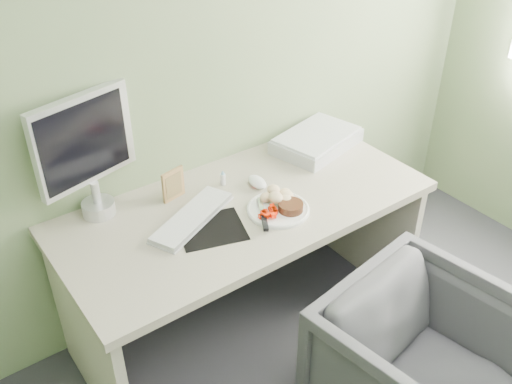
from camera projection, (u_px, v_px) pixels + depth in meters
wall_back at (190, 37)px, 2.33m from camera, size 3.50×0.00×3.50m
desk at (245, 237)px, 2.53m from camera, size 1.60×0.75×0.73m
plate at (278, 210)px, 2.38m from camera, size 0.26×0.26×0.01m
steak at (291, 207)px, 2.35m from camera, size 0.12×0.12×0.03m
potato_pile at (275, 192)px, 2.41m from camera, size 0.14×0.12×0.07m
carrot_heap at (269, 212)px, 2.31m from camera, size 0.08×0.07×0.05m
steak_knife at (264, 218)px, 2.30m from camera, size 0.13×0.21×0.02m
mousepad at (211, 229)px, 2.27m from camera, size 0.31×0.29×0.00m
keyboard at (192, 217)px, 2.32m from camera, size 0.44×0.29×0.02m
computer_mouse at (257, 182)px, 2.53m from camera, size 0.07×0.12×0.04m
photo_frame at (173, 184)px, 2.42m from camera, size 0.11×0.04×0.14m
eyedrop_bottle at (223, 178)px, 2.53m from camera, size 0.03×0.03×0.07m
scanner at (317, 141)px, 2.81m from camera, size 0.48×0.37×0.07m
monitor at (86, 150)px, 2.21m from camera, size 0.43×0.17×0.52m
desk_chair at (423, 370)px, 2.20m from camera, size 0.78×0.80×0.64m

